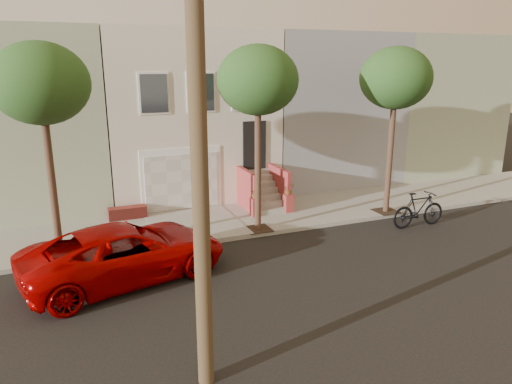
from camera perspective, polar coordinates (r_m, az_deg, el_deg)
name	(u,v)px	position (r m, az deg, el deg)	size (l,w,h in m)	color
ground	(278,284)	(13.24, 2.72, -10.96)	(90.00, 90.00, 0.00)	black
sidewalk	(218,222)	(17.83, -4.55, -3.64)	(40.00, 3.70, 0.15)	gray
house_row	(178,112)	(22.61, -9.35, 9.53)	(33.10, 11.70, 7.00)	beige
tree_left	(41,85)	(14.65, -24.50, 11.64)	(2.70, 2.57, 6.30)	#2D2116
tree_mid	(258,81)	(15.85, 0.24, 13.16)	(2.70, 2.57, 6.30)	#2D2116
tree_right	(396,79)	(18.66, 16.46, 12.89)	(2.70, 2.57, 6.30)	#2D2116
pickup_truck	(126,252)	(13.70, -15.37, -7.02)	(2.58, 5.60, 1.56)	#9D0000
motorcycle	(419,209)	(18.32, 18.99, -2.00)	(0.62, 2.20, 1.32)	black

